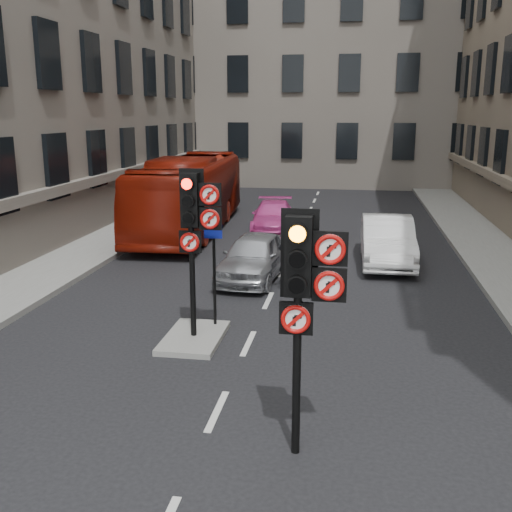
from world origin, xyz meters
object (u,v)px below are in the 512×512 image
(car_white, at_px, (387,241))
(info_sign, at_px, (214,260))
(signal_far, at_px, (195,218))
(car_pink, at_px, (273,217))
(motorcyclist, at_px, (291,258))
(bus_red, at_px, (190,194))
(motorcycle, at_px, (310,269))
(signal_near, at_px, (305,283))
(car_silver, at_px, (254,256))

(car_white, bearing_deg, info_sign, -122.14)
(signal_far, height_order, car_pink, signal_far)
(car_white, xyz_separation_m, motorcyclist, (-2.76, -3.57, 0.18))
(signal_far, bearing_deg, car_white, 60.01)
(info_sign, bearing_deg, car_pink, 86.58)
(car_pink, height_order, bus_red, bus_red)
(car_white, xyz_separation_m, motorcycle, (-2.27, -3.08, -0.23))
(signal_near, bearing_deg, car_white, 81.37)
(signal_far, relative_size, motorcyclist, 1.92)
(car_pink, distance_m, motorcycle, 7.88)
(signal_near, relative_size, car_pink, 0.85)
(car_pink, relative_size, info_sign, 1.81)
(info_sign, bearing_deg, car_white, 54.33)
(signal_near, height_order, car_white, signal_near)
(signal_near, relative_size, motorcyclist, 1.92)
(car_white, height_order, info_sign, info_sign)
(car_silver, xyz_separation_m, car_pink, (-0.37, 7.05, -0.06))
(motorcyclist, bearing_deg, car_silver, -63.85)
(car_silver, height_order, car_pink, car_silver)
(car_silver, relative_size, bus_red, 0.36)
(signal_near, xyz_separation_m, car_pink, (-2.57, 16.07, -1.97))
(signal_far, distance_m, info_sign, 1.33)
(signal_near, bearing_deg, car_silver, 103.73)
(signal_far, xyz_separation_m, car_pink, (0.03, 12.07, -2.09))
(car_silver, distance_m, motorcycle, 1.78)
(car_silver, relative_size, info_sign, 1.70)
(bus_red, relative_size, info_sign, 4.70)
(car_silver, height_order, info_sign, info_sign)
(car_pink, xyz_separation_m, motorcyclist, (1.56, -8.10, 0.32))
(car_pink, distance_m, motorcyclist, 8.26)
(signal_far, height_order, car_silver, signal_far)
(signal_near, bearing_deg, motorcycle, 93.50)
(signal_near, bearing_deg, signal_far, 123.02)
(info_sign, bearing_deg, motorcycle, 59.02)
(motorcycle, distance_m, motorcyclist, 0.81)
(car_pink, xyz_separation_m, bus_red, (-3.41, -0.31, 0.91))
(motorcyclist, bearing_deg, car_white, -150.08)
(car_white, xyz_separation_m, info_sign, (-4.14, -6.80, 0.87))
(signal_near, xyz_separation_m, signal_far, (-2.60, 4.00, 0.12))
(car_pink, relative_size, motorcycle, 2.41)
(motorcyclist, xyz_separation_m, info_sign, (-1.37, -3.23, 0.69))
(car_white, xyz_separation_m, bus_red, (-7.74, 4.22, 0.77))
(motorcyclist, distance_m, info_sign, 3.58)
(bus_red, bearing_deg, car_silver, -63.21)
(signal_far, relative_size, car_pink, 0.85)
(car_pink, relative_size, motorcyclist, 2.25)
(bus_red, bearing_deg, signal_far, -76.44)
(signal_near, relative_size, car_silver, 0.90)
(car_silver, bearing_deg, car_pink, 98.13)
(car_white, distance_m, motorcyclist, 4.52)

